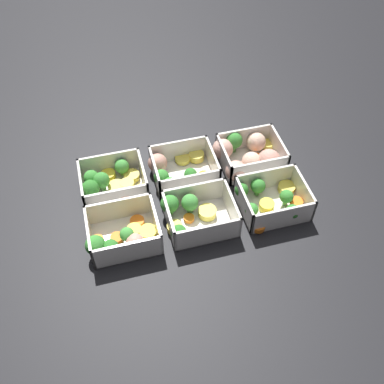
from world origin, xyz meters
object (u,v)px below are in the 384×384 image
Objects in this scene: container_near_left at (248,155)px; container_far_left at (271,201)px; container_near_right at (112,183)px; container_far_center at (192,214)px; container_far_right at (121,237)px; container_near_center at (178,169)px.

container_near_left is 1.26× the size of container_far_left.
container_near_right and container_far_center have the same top height.
container_far_left and container_far_right have the same top height.
container_near_left is at bearing -142.28° from container_far_center.
container_far_left is at bearing 91.29° from container_near_left.
container_far_right is (0.00, 0.14, -0.00)m from container_near_right.
container_far_center is at bearing 37.72° from container_near_left.
container_far_left is (-0.31, 0.13, -0.00)m from container_near_right.
container_near_left is 1.24× the size of container_near_right.
container_near_left is 0.16m from container_near_center.
container_near_left and container_near_right have the same top height.
container_near_left is 0.34m from container_far_right.
container_far_center is 0.15m from container_far_right.
container_far_center is (0.00, 0.13, 0.00)m from container_near_center.
container_near_right is 0.98× the size of container_far_right.
container_near_right is (0.31, 0.00, -0.00)m from container_near_left.
container_near_left is 0.31m from container_near_right.
container_near_left is at bearing -88.71° from container_far_left.
container_near_center is 0.22m from container_far_left.
container_far_right is (0.15, 0.02, -0.00)m from container_far_center.
container_near_right is 0.97× the size of container_far_center.
container_far_right is at bearing 44.66° from container_near_center.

